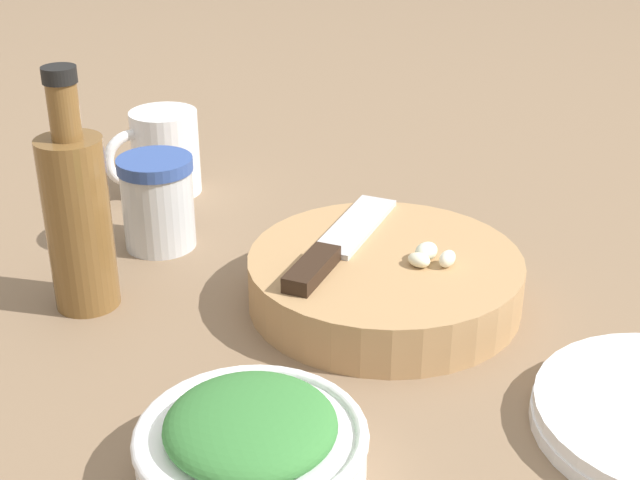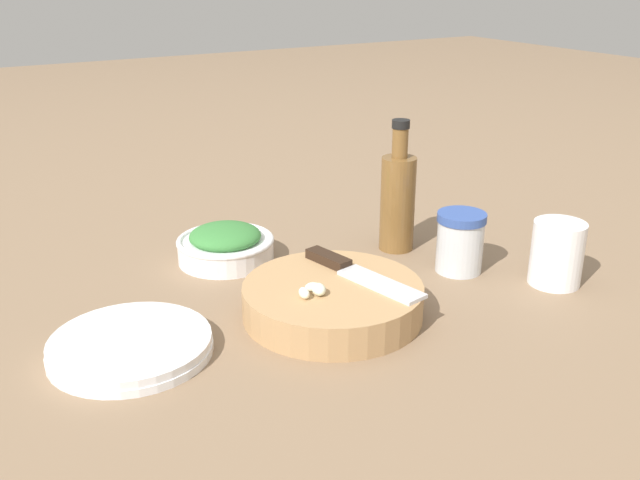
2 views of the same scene
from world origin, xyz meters
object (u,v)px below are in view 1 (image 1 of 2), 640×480
Objects in this scene: spice_jar at (158,202)px; coffee_mug at (163,153)px; herb_bowl at (251,444)px; chef_knife at (336,246)px; oil_bottle at (78,216)px; garlic_cloves at (430,256)px; cutting_board at (385,280)px.

coffee_mug reaches higher than spice_jar.
spice_jar is (0.28, -0.21, 0.02)m from herb_bowl.
chef_knife is at bearing -68.53° from herb_bowl.
chef_knife is 1.33× the size of herb_bowl.
herb_bowl is 1.41× the size of coffee_mug.
oil_bottle is at bearing -19.68° from herb_bowl.
cutting_board is at bearing 18.08° from garlic_cloves.
oil_bottle is (0.20, 0.14, 0.06)m from cutting_board.
garlic_cloves is 0.34× the size of coffee_mug.
oil_bottle is at bearing 33.14° from garlic_cloves.
oil_bottle reaches higher than spice_jar.
coffee_mug reaches higher than garlic_cloves.
cutting_board is at bearing 6.19° from chef_knife.
cutting_board is 0.33m from coffee_mug.
chef_knife is 0.19m from spice_jar.
herb_bowl is 0.48m from coffee_mug.
oil_bottle reaches higher than cutting_board.
cutting_board is at bearing -172.95° from spice_jar.
coffee_mug reaches higher than cutting_board.
chef_knife reaches higher than cutting_board.
garlic_cloves is 0.29m from oil_bottle.
cutting_board is 2.21× the size of coffee_mug.
oil_bottle reaches higher than coffee_mug.
coffee_mug is at bearing -12.25° from cutting_board.
garlic_cloves reaches higher than chef_knife.
herb_bowl is (-0.01, 0.25, -0.02)m from garlic_cloves.
chef_knife is 1.87× the size of coffee_mug.
cutting_board is at bearing 167.75° from coffee_mug.
chef_knife is at bearing -175.42° from spice_jar.
herb_bowl is (-0.09, 0.22, -0.02)m from chef_knife.
garlic_cloves is (-0.08, -0.02, 0.00)m from chef_knife.
spice_jar is 0.12m from oil_bottle.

